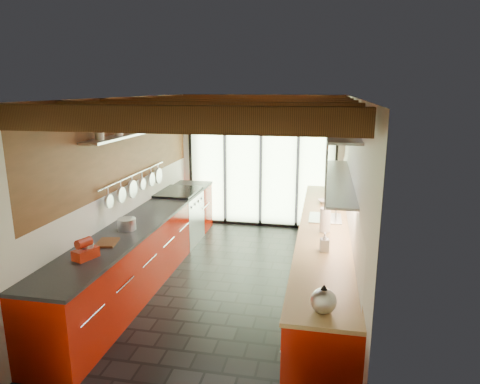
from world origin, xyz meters
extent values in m
plane|color=black|center=(0.00, 0.00, 0.00)|extent=(5.50, 5.50, 0.00)
plane|color=silver|center=(0.00, 2.75, 1.30)|extent=(3.20, 0.00, 3.20)
plane|color=silver|center=(0.00, -2.75, 1.30)|extent=(3.20, 0.00, 3.20)
plane|color=silver|center=(-1.60, 0.00, 1.30)|extent=(0.00, 5.50, 5.50)
plane|color=silver|center=(1.60, 0.00, 1.30)|extent=(0.00, 5.50, 5.50)
plane|color=#472814|center=(0.00, 0.00, 2.60)|extent=(5.50, 5.50, 0.00)
cube|color=#593316|center=(0.00, -2.25, 2.48)|extent=(3.14, 0.14, 0.22)
cube|color=#593316|center=(0.00, -1.35, 2.48)|extent=(3.14, 0.14, 0.22)
cube|color=#593316|center=(0.00, -0.45, 2.48)|extent=(3.14, 0.14, 0.22)
cube|color=#593316|center=(0.00, 0.45, 2.48)|extent=(3.14, 0.14, 0.22)
cube|color=#593316|center=(0.00, 1.35, 2.48)|extent=(3.14, 0.14, 0.22)
cube|color=#593316|center=(0.00, 2.25, 2.48)|extent=(3.14, 0.14, 0.22)
cube|color=brown|center=(0.00, 2.71, 2.35)|extent=(3.14, 0.06, 0.50)
plane|color=brown|center=(-1.57, 0.20, 1.98)|extent=(0.00, 4.90, 4.90)
plane|color=#C6EAAD|center=(0.00, 2.73, 1.08)|extent=(2.90, 0.00, 2.90)
cube|color=black|center=(-1.45, 2.72, 1.07)|extent=(0.05, 0.04, 2.15)
cube|color=black|center=(1.45, 2.72, 1.07)|extent=(0.05, 0.04, 2.15)
cube|color=black|center=(0.00, 2.69, 1.07)|extent=(0.06, 0.05, 2.15)
cube|color=black|center=(0.00, 2.69, 2.15)|extent=(2.90, 0.05, 0.06)
cylinder|color=red|center=(0.00, 2.67, 2.35)|extent=(0.34, 0.04, 0.34)
cylinder|color=beige|center=(0.00, 2.65, 2.35)|extent=(0.28, 0.02, 0.28)
cube|color=#A41403|center=(-1.28, 0.00, 0.44)|extent=(0.65, 5.00, 0.88)
cube|color=black|center=(-1.28, 0.00, 0.90)|extent=(0.68, 5.00, 0.04)
cube|color=silver|center=(-1.28, 1.45, 0.44)|extent=(0.66, 0.90, 0.90)
cube|color=black|center=(-1.28, 1.45, 0.93)|extent=(0.65, 0.90, 0.06)
cube|color=#A41403|center=(1.28, 0.00, 0.44)|extent=(0.65, 5.00, 0.88)
cube|color=tan|center=(1.28, 0.00, 0.90)|extent=(0.68, 5.00, 0.04)
cube|color=white|center=(0.95, 0.40, 0.44)|extent=(0.02, 0.60, 0.84)
cube|color=silver|center=(1.28, 0.40, 0.93)|extent=(0.45, 0.52, 0.02)
cylinder|color=silver|center=(1.42, 0.40, 1.10)|extent=(0.02, 0.02, 0.34)
torus|color=silver|center=(1.36, 0.40, 1.27)|extent=(0.14, 0.02, 0.14)
plane|color=silver|center=(1.26, 0.30, 1.85)|extent=(0.00, 3.00, 3.00)
cube|color=#9EA0A5|center=(1.43, 0.30, 1.51)|extent=(0.34, 3.00, 0.03)
cube|color=#9EA0A5|center=(1.43, 0.30, 2.19)|extent=(0.34, 3.00, 0.03)
cylinder|color=silver|center=(-1.54, 0.30, 1.47)|extent=(0.02, 2.20, 0.02)
cube|color=silver|center=(-1.45, 0.20, 2.10)|extent=(0.28, 2.60, 0.03)
cylinder|color=silver|center=(-1.50, -0.60, 1.29)|extent=(0.04, 0.18, 0.18)
cylinder|color=silver|center=(-1.50, -0.25, 1.29)|extent=(0.04, 0.22, 0.22)
cylinder|color=silver|center=(-1.50, 0.10, 1.29)|extent=(0.04, 0.26, 0.26)
cylinder|color=silver|center=(-1.50, 0.45, 1.29)|extent=(0.04, 0.18, 0.18)
cylinder|color=silver|center=(-1.50, 0.80, 1.29)|extent=(0.04, 0.22, 0.22)
cylinder|color=silver|center=(-1.50, 1.10, 1.29)|extent=(0.04, 0.26, 0.26)
cube|color=red|center=(-1.27, -1.60, 0.98)|extent=(0.23, 0.30, 0.11)
cylinder|color=red|center=(-1.27, -1.62, 1.11)|extent=(0.16, 0.19, 0.10)
cylinder|color=silver|center=(-1.27, -1.55, 1.01)|extent=(0.17, 0.17, 0.11)
cylinder|color=silver|center=(-1.27, -0.60, 1.00)|extent=(0.27, 0.27, 0.15)
cylinder|color=silver|center=(-1.27, -0.60, 0.96)|extent=(0.29, 0.29, 0.09)
cube|color=brown|center=(-1.27, -1.13, 0.93)|extent=(0.28, 0.35, 0.03)
sphere|color=silver|center=(1.27, -2.25, 1.03)|extent=(0.25, 0.25, 0.22)
cone|color=black|center=(1.27, -2.25, 1.15)|extent=(0.09, 0.09, 0.06)
cylinder|color=silver|center=(1.27, -2.13, 1.04)|extent=(0.04, 0.08, 0.05)
cylinder|color=white|center=(1.27, -0.19, 1.07)|extent=(0.18, 0.18, 0.31)
cylinder|color=silver|center=(1.27, -0.19, 1.26)|extent=(0.04, 0.04, 0.06)
imported|color=silver|center=(1.27, -0.87, 1.03)|extent=(0.11, 0.11, 0.22)
imported|color=silver|center=(1.27, 1.25, 0.95)|extent=(0.27, 0.27, 0.05)
camera|label=1|loc=(1.22, -5.53, 2.72)|focal=32.00mm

